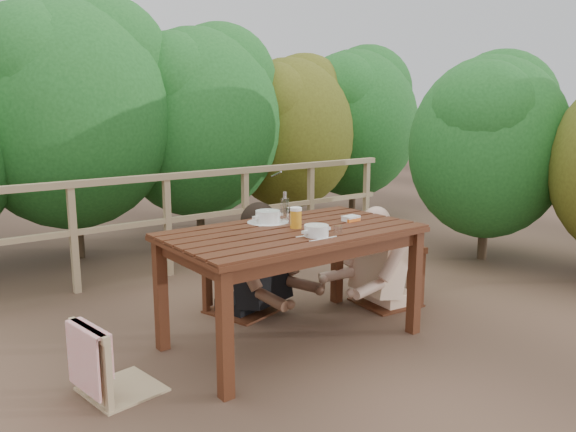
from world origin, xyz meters
TOP-DOWN VIEW (x-y plane):
  - ground at (0.00, 0.00)m, footprint 60.00×60.00m
  - table at (0.00, 0.00)m, footprint 1.73×0.97m
  - chair_left at (-1.25, 0.02)m, footprint 0.48×0.48m
  - chair_far at (0.05, 0.71)m, footprint 0.64×0.64m
  - chair_right at (1.10, 0.14)m, footprint 0.53×0.53m
  - woman at (0.05, 0.73)m, footprint 0.73×0.82m
  - diner_right at (1.13, 0.14)m, footprint 0.75×0.64m
  - railing at (0.00, 2.00)m, footprint 5.60×0.10m
  - hedge_row at (0.40, 3.20)m, footprint 6.60×1.60m
  - shrub_side at (3.20, -0.15)m, footprint 1.40×2.20m
  - soup_near at (-0.01, -0.27)m, footprint 0.27×0.27m
  - soup_far at (0.00, 0.30)m, footprint 0.30×0.30m
  - beer_glass at (0.04, 0.01)m, footprint 0.08×0.08m
  - bottle at (0.08, 0.19)m, footprint 0.06×0.06m
  - tumbler at (0.16, -0.29)m, footprint 0.06×0.06m
  - butter_tub at (0.51, -0.04)m, footprint 0.13×0.10m

SIDE VIEW (x-z plane):
  - ground at x=0.00m, z-range 0.00..0.00m
  - table at x=0.00m, z-range 0.00..0.80m
  - chair_left at x=-1.25m, z-range 0.00..0.85m
  - chair_right at x=1.10m, z-range 0.00..0.96m
  - railing at x=0.00m, z-range 0.00..1.01m
  - chair_far at x=0.05m, z-range 0.00..1.04m
  - woman at x=0.05m, z-range 0.00..1.39m
  - diner_right at x=1.13m, z-range 0.00..1.39m
  - butter_tub at x=0.51m, z-range 0.80..0.85m
  - tumbler at x=0.16m, z-range 0.80..0.87m
  - soup_near at x=-0.01m, z-range 0.80..0.89m
  - soup_far at x=0.00m, z-range 0.80..0.90m
  - beer_glass at x=0.04m, z-range 0.80..0.96m
  - bottle at x=0.08m, z-range 0.80..1.05m
  - shrub_side at x=3.20m, z-range 0.00..2.90m
  - hedge_row at x=0.40m, z-range 0.00..3.80m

